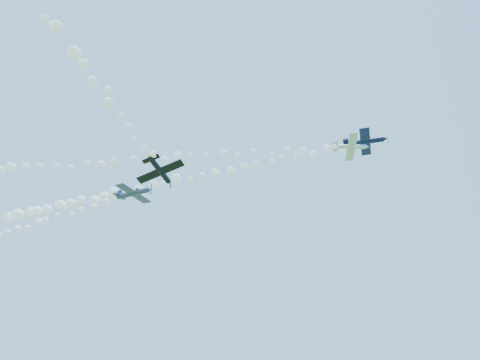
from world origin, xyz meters
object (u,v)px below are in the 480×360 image
at_px(plane_grey, 134,193).
at_px(plane_black, 160,171).
at_px(plane_white, 351,147).
at_px(plane_navy, 365,142).

relative_size(plane_grey, plane_black, 1.22).
height_order(plane_white, plane_black, plane_white).
height_order(plane_navy, plane_black, plane_navy).
bearing_deg(plane_grey, plane_navy, 13.15).
xyz_separation_m(plane_navy, plane_black, (-27.56, -19.20, -13.56)).
bearing_deg(plane_white, plane_black, -163.01).
relative_size(plane_navy, plane_black, 1.22).
distance_m(plane_navy, plane_black, 36.23).
distance_m(plane_navy, plane_grey, 41.95).
bearing_deg(plane_grey, plane_white, 10.54).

